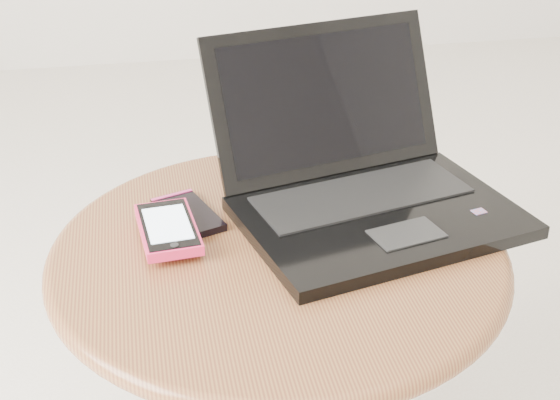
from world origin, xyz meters
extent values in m
cylinder|color=#593012|center=(-0.04, -0.07, 0.22)|extent=(0.09, 0.09, 0.39)
cylinder|color=brown|center=(-0.04, -0.07, 0.43)|extent=(0.53, 0.53, 0.03)
torus|color=brown|center=(-0.04, -0.07, 0.43)|extent=(0.56, 0.56, 0.03)
cube|color=black|center=(0.10, -0.04, 0.45)|extent=(0.38, 0.30, 0.02)
cube|color=black|center=(0.09, 0.01, 0.46)|extent=(0.30, 0.16, 0.00)
cube|color=black|center=(0.11, -0.10, 0.46)|extent=(0.09, 0.07, 0.00)
cube|color=red|center=(0.22, -0.06, 0.46)|extent=(0.02, 0.02, 0.00)
cube|color=black|center=(0.06, 0.11, 0.55)|extent=(0.34, 0.16, 0.19)
cube|color=black|center=(0.06, 0.11, 0.55)|extent=(0.30, 0.14, 0.16)
cube|color=black|center=(-0.14, 0.02, 0.45)|extent=(0.09, 0.12, 0.01)
cube|color=#C42E6E|center=(-0.15, 0.07, 0.45)|extent=(0.06, 0.02, 0.00)
cube|color=#E92656|center=(-0.17, -0.03, 0.46)|extent=(0.08, 0.13, 0.01)
cube|color=black|center=(-0.17, -0.03, 0.46)|extent=(0.07, 0.12, 0.00)
cube|color=white|center=(-0.17, -0.03, 0.47)|extent=(0.06, 0.09, 0.00)
cylinder|color=black|center=(-0.16, -0.08, 0.47)|extent=(0.01, 0.01, 0.00)
camera|label=1|loc=(-0.19, -0.85, 0.94)|focal=50.16mm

